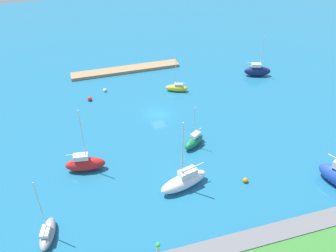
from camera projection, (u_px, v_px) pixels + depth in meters
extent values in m
plane|color=#1E668C|center=(159.00, 114.00, 68.95)|extent=(160.00, 160.00, 0.00)
cube|color=#997A56|center=(126.00, 70.00, 83.03)|extent=(24.74, 3.05, 0.67)
cube|color=slate|center=(228.00, 248.00, 44.14)|extent=(67.96, 2.68, 1.32)
sphere|color=green|center=(158.00, 245.00, 39.68)|extent=(0.56, 0.56, 0.56)
ellipsoid|color=#19724C|center=(194.00, 141.00, 60.66)|extent=(4.77, 4.01, 1.79)
cube|color=silver|center=(195.00, 135.00, 60.19)|extent=(1.95, 1.77, 0.62)
cylinder|color=silver|center=(194.00, 123.00, 58.22)|extent=(0.11, 0.11, 6.00)
cylinder|color=silver|center=(197.00, 131.00, 60.24)|extent=(1.90, 1.35, 0.09)
ellipsoid|color=white|center=(184.00, 182.00, 52.70)|extent=(7.97, 4.18, 2.22)
cube|color=silver|center=(188.00, 172.00, 52.07)|extent=(3.01, 2.03, 0.83)
cylinder|color=silver|center=(183.00, 151.00, 49.07)|extent=(0.18, 0.18, 9.60)
cylinder|color=silver|center=(193.00, 167.00, 52.12)|extent=(3.70, 1.13, 0.15)
ellipsoid|color=yellow|center=(177.00, 88.00, 75.43)|extent=(4.79, 3.01, 1.45)
cube|color=silver|center=(179.00, 84.00, 74.87)|extent=(1.85, 1.38, 0.37)
cylinder|color=silver|center=(176.00, 70.00, 73.00)|extent=(0.11, 0.11, 6.91)
cylinder|color=silver|center=(181.00, 83.00, 74.64)|extent=(1.88, 0.85, 0.09)
ellipsoid|color=red|center=(85.00, 164.00, 55.69)|extent=(6.28, 2.77, 2.28)
cube|color=silver|center=(81.00, 157.00, 54.72)|extent=(2.33, 1.45, 0.84)
cylinder|color=silver|center=(82.00, 136.00, 52.47)|extent=(0.15, 0.15, 8.80)
cylinder|color=silver|center=(76.00, 154.00, 54.31)|extent=(2.92, 0.54, 0.12)
ellipsoid|color=gray|center=(48.00, 234.00, 45.71)|extent=(2.90, 5.38, 1.49)
cube|color=silver|center=(45.00, 231.00, 44.79)|extent=(1.45, 2.04, 0.51)
cylinder|color=silver|center=(40.00, 207.00, 43.12)|extent=(0.12, 0.12, 8.02)
cylinder|color=silver|center=(44.00, 231.00, 44.36)|extent=(0.53, 1.77, 0.10)
ellipsoid|color=#141E4C|center=(257.00, 71.00, 80.70)|extent=(6.08, 3.47, 2.26)
cube|color=silver|center=(256.00, 65.00, 79.82)|extent=(2.32, 1.66, 0.75)
cylinder|color=silver|center=(262.00, 52.00, 78.02)|extent=(0.14, 0.14, 6.86)
cylinder|color=silver|center=(254.00, 63.00, 79.52)|extent=(2.71, 0.96, 0.11)
sphere|color=red|center=(90.00, 99.00, 72.56)|extent=(0.86, 0.86, 0.86)
sphere|color=orange|center=(245.00, 180.00, 53.96)|extent=(0.77, 0.77, 0.77)
sphere|color=white|center=(105.00, 90.00, 75.49)|extent=(0.71, 0.71, 0.71)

